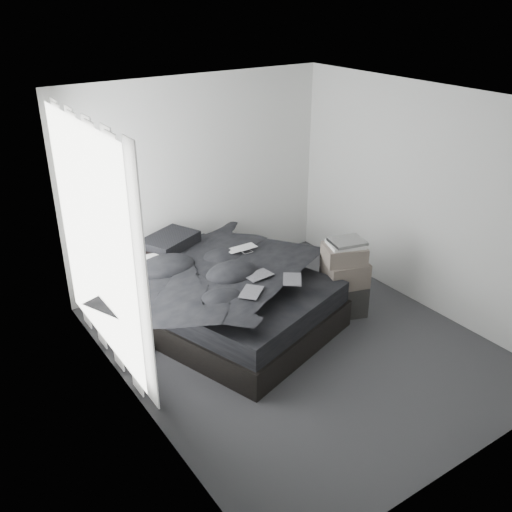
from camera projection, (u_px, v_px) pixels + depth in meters
floor at (297, 344)px, 6.20m from camera, size 3.60×4.20×0.01m
ceiling at (306, 101)px, 5.08m from camera, size 3.60×4.20×0.01m
wall_back at (198, 180)px, 7.21m from camera, size 3.60×0.01×2.60m
wall_front at (483, 331)px, 4.07m from camera, size 3.60×0.01×2.60m
wall_left at (131, 283)px, 4.73m from camera, size 0.01×4.20×2.60m
wall_right at (424, 200)px, 6.55m from camera, size 0.01×4.20×2.60m
window_left at (94, 241)px, 5.39m from camera, size 0.02×2.00×2.30m
curtain_left at (100, 246)px, 5.44m from camera, size 0.06×2.12×2.48m
bed at (225, 311)px, 6.52m from camera, size 2.35×2.71×0.31m
mattress at (224, 290)px, 6.40m from camera, size 2.27×2.63×0.25m
duvet at (228, 271)px, 6.26m from camera, size 2.21×2.38×0.27m
pillow_lower at (164, 255)px, 6.77m from camera, size 0.80×0.65×0.16m
pillow_upper at (170, 242)px, 6.75m from camera, size 0.77×0.67×0.14m
laptop at (244, 244)px, 6.56m from camera, size 0.37×0.24×0.03m
comic_a at (251, 285)px, 5.69m from camera, size 0.34×0.33×0.01m
comic_b at (259, 268)px, 6.02m from camera, size 0.31×0.22×0.01m
comic_c at (292, 271)px, 5.93m from camera, size 0.33×0.35×0.01m
side_stand at (155, 288)px, 6.57m from camera, size 0.52×0.52×0.76m
papers at (154, 258)px, 6.40m from camera, size 0.32×0.25×0.02m
floor_books at (145, 345)px, 6.08m from camera, size 0.15×0.19×0.12m
box_lower at (342, 298)px, 6.73m from camera, size 0.62×0.55×0.38m
box_mid at (345, 273)px, 6.58m from camera, size 0.57×0.50×0.29m
box_upper at (344, 254)px, 6.48m from camera, size 0.56×0.52×0.20m
art_book_white at (346, 244)px, 6.43m from camera, size 0.47×0.43×0.04m
art_book_snake at (347, 241)px, 6.41m from camera, size 0.44×0.38×0.04m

